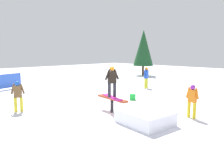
{
  "coord_description": "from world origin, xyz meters",
  "views": [
    {
      "loc": [
        -6.73,
        6.55,
        2.68
      ],
      "look_at": [
        0.0,
        0.0,
        1.28
      ],
      "focal_mm": 35.0,
      "sensor_mm": 36.0,
      "label": 1
    }
  ],
  "objects_px": {
    "backpack_on_snow": "(133,97)",
    "pine_tree_near": "(143,48)",
    "main_rider_on_rail": "(112,82)",
    "bystander_brown": "(18,95)",
    "rail_feature": "(112,100)",
    "loose_snowboard_white": "(184,102)",
    "bystander_orange": "(192,99)",
    "bystander_blue": "(146,76)"
  },
  "relations": [
    {
      "from": "pine_tree_near",
      "to": "main_rider_on_rail",
      "type": "bearing_deg",
      "value": 122.76
    },
    {
      "from": "main_rider_on_rail",
      "to": "pine_tree_near",
      "type": "bearing_deg",
      "value": -38.31
    },
    {
      "from": "bystander_brown",
      "to": "bystander_orange",
      "type": "xyz_separation_m",
      "value": [
        -5.85,
        -4.66,
        -0.01
      ]
    },
    {
      "from": "pine_tree_near",
      "to": "bystander_blue",
      "type": "bearing_deg",
      "value": 129.33
    },
    {
      "from": "bystander_orange",
      "to": "bystander_blue",
      "type": "bearing_deg",
      "value": -37.45
    },
    {
      "from": "main_rider_on_rail",
      "to": "bystander_orange",
      "type": "distance_m",
      "value": 3.38
    },
    {
      "from": "bystander_brown",
      "to": "main_rider_on_rail",
      "type": "bearing_deg",
      "value": 164.46
    },
    {
      "from": "bystander_blue",
      "to": "loose_snowboard_white",
      "type": "distance_m",
      "value": 4.71
    },
    {
      "from": "bystander_brown",
      "to": "loose_snowboard_white",
      "type": "xyz_separation_m",
      "value": [
        -4.28,
        -7.08,
        -0.77
      ]
    },
    {
      "from": "bystander_blue",
      "to": "bystander_brown",
      "type": "relative_size",
      "value": 1.12
    },
    {
      "from": "bystander_brown",
      "to": "pine_tree_near",
      "type": "height_order",
      "value": "pine_tree_near"
    },
    {
      "from": "loose_snowboard_white",
      "to": "backpack_on_snow",
      "type": "height_order",
      "value": "backpack_on_snow"
    },
    {
      "from": "backpack_on_snow",
      "to": "pine_tree_near",
      "type": "bearing_deg",
      "value": -86.77
    },
    {
      "from": "bystander_blue",
      "to": "bystander_orange",
      "type": "distance_m",
      "value": 7.28
    },
    {
      "from": "loose_snowboard_white",
      "to": "pine_tree_near",
      "type": "relative_size",
      "value": 0.28
    },
    {
      "from": "bystander_orange",
      "to": "pine_tree_near",
      "type": "bearing_deg",
      "value": -44.06
    },
    {
      "from": "bystander_orange",
      "to": "backpack_on_snow",
      "type": "relative_size",
      "value": 4.01
    },
    {
      "from": "rail_feature",
      "to": "backpack_on_snow",
      "type": "distance_m",
      "value": 2.76
    },
    {
      "from": "loose_snowboard_white",
      "to": "main_rider_on_rail",
      "type": "bearing_deg",
      "value": -70.77
    },
    {
      "from": "rail_feature",
      "to": "bystander_brown",
      "type": "bearing_deg",
      "value": 50.19
    },
    {
      "from": "loose_snowboard_white",
      "to": "bystander_blue",
      "type": "bearing_deg",
      "value": -171.12
    },
    {
      "from": "rail_feature",
      "to": "bystander_orange",
      "type": "distance_m",
      "value": 3.33
    },
    {
      "from": "bystander_brown",
      "to": "pine_tree_near",
      "type": "xyz_separation_m",
      "value": [
        5.33,
        -15.89,
        2.29
      ]
    },
    {
      "from": "backpack_on_snow",
      "to": "loose_snowboard_white",
      "type": "bearing_deg",
      "value": -176.3
    },
    {
      "from": "backpack_on_snow",
      "to": "pine_tree_near",
      "type": "xyz_separation_m",
      "value": [
        7.37,
        -10.43,
        2.89
      ]
    },
    {
      "from": "pine_tree_near",
      "to": "loose_snowboard_white",
      "type": "bearing_deg",
      "value": 137.48
    },
    {
      "from": "rail_feature",
      "to": "bystander_blue",
      "type": "height_order",
      "value": "bystander_blue"
    },
    {
      "from": "bystander_orange",
      "to": "pine_tree_near",
      "type": "distance_m",
      "value": 16.01
    },
    {
      "from": "bystander_blue",
      "to": "pine_tree_near",
      "type": "xyz_separation_m",
      "value": [
        5.49,
        -6.7,
        2.19
      ]
    },
    {
      "from": "bystander_brown",
      "to": "bystander_orange",
      "type": "relative_size",
      "value": 1.02
    },
    {
      "from": "main_rider_on_rail",
      "to": "bystander_brown",
      "type": "relative_size",
      "value": 1.11
    },
    {
      "from": "rail_feature",
      "to": "main_rider_on_rail",
      "type": "relative_size",
      "value": 1.21
    },
    {
      "from": "bystander_blue",
      "to": "loose_snowboard_white",
      "type": "relative_size",
      "value": 1.08
    },
    {
      "from": "bystander_blue",
      "to": "bystander_brown",
      "type": "distance_m",
      "value": 9.19
    },
    {
      "from": "loose_snowboard_white",
      "to": "bystander_orange",
      "type": "bearing_deg",
      "value": -20.89
    },
    {
      "from": "bystander_brown",
      "to": "backpack_on_snow",
      "type": "height_order",
      "value": "bystander_brown"
    },
    {
      "from": "bystander_orange",
      "to": "loose_snowboard_white",
      "type": "bearing_deg",
      "value": -55.88
    },
    {
      "from": "bystander_brown",
      "to": "pine_tree_near",
      "type": "bearing_deg",
      "value": -130.95
    },
    {
      "from": "rail_feature",
      "to": "pine_tree_near",
      "type": "bearing_deg",
      "value": -51.02
    },
    {
      "from": "bystander_orange",
      "to": "loose_snowboard_white",
      "type": "height_order",
      "value": "bystander_orange"
    },
    {
      "from": "rail_feature",
      "to": "pine_tree_near",
      "type": "height_order",
      "value": "pine_tree_near"
    },
    {
      "from": "bystander_orange",
      "to": "pine_tree_near",
      "type": "height_order",
      "value": "pine_tree_near"
    }
  ]
}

